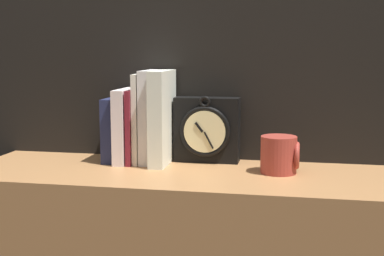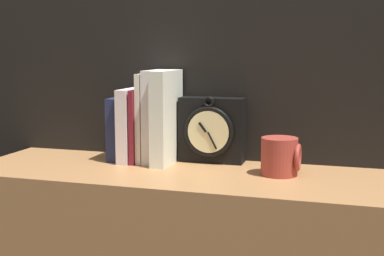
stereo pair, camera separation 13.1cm
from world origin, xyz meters
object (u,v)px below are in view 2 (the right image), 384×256
(book_slot1_white, at_px, (132,125))
(book_slot4_white, at_px, (155,116))
(book_slot3_white, at_px, (146,117))
(clock, at_px, (211,130))
(book_slot0_navy, at_px, (121,128))
(mug, at_px, (281,157))
(book_slot2_maroon, at_px, (141,125))
(book_slot5_white, at_px, (167,117))

(book_slot1_white, xyz_separation_m, book_slot4_white, (0.07, 0.01, 0.03))
(book_slot3_white, bearing_deg, clock, 10.15)
(book_slot0_navy, bearing_deg, book_slot4_white, -1.30)
(book_slot0_navy, relative_size, book_slot3_white, 0.72)
(mug, bearing_deg, book_slot3_white, 169.99)
(mug, bearing_deg, book_slot4_white, 169.30)
(clock, distance_m, book_slot2_maroon, 0.19)
(clock, xyz_separation_m, book_slot2_maroon, (-0.19, -0.04, 0.01))
(book_slot4_white, distance_m, book_slot5_white, 0.04)
(book_slot2_maroon, relative_size, mug, 2.08)
(book_slot1_white, bearing_deg, book_slot4_white, 5.96)
(book_slot1_white, xyz_separation_m, mug, (0.42, -0.06, -0.05))
(book_slot0_navy, height_order, book_slot4_white, book_slot4_white)
(book_slot3_white, height_order, book_slot5_white, book_slot5_white)
(book_slot1_white, xyz_separation_m, book_slot5_white, (0.10, -0.01, 0.03))
(book_slot2_maroon, bearing_deg, book_slot3_white, 18.71)
(book_slot2_maroon, distance_m, book_slot4_white, 0.05)
(clock, relative_size, book_slot1_white, 0.92)
(book_slot5_white, relative_size, mug, 2.62)
(clock, bearing_deg, book_slot2_maroon, -169.17)
(book_slot4_white, bearing_deg, book_slot5_white, -20.49)
(book_slot1_white, distance_m, book_slot3_white, 0.05)
(book_slot0_navy, relative_size, mug, 1.82)
(book_slot3_white, xyz_separation_m, mug, (0.37, -0.07, -0.07))
(book_slot3_white, relative_size, mug, 2.52)
(book_slot0_navy, height_order, book_slot5_white, book_slot5_white)
(book_slot5_white, bearing_deg, book_slot4_white, 159.51)
(clock, relative_size, book_slot5_white, 0.73)
(book_slot2_maroon, distance_m, mug, 0.40)
(book_slot1_white, distance_m, book_slot5_white, 0.11)
(book_slot4_white, height_order, mug, book_slot4_white)
(book_slot2_maroon, relative_size, book_slot3_white, 0.82)
(book_slot2_maroon, xyz_separation_m, book_slot4_white, (0.04, 0.00, 0.03))
(book_slot5_white, height_order, mug, book_slot5_white)
(book_slot1_white, xyz_separation_m, book_slot2_maroon, (0.03, 0.00, -0.00))
(book_slot0_navy, distance_m, book_slot1_white, 0.04)
(book_slot0_navy, distance_m, book_slot2_maroon, 0.06)
(book_slot3_white, bearing_deg, book_slot0_navy, 178.34)
(clock, height_order, book_slot4_white, book_slot4_white)
(clock, bearing_deg, book_slot4_white, -168.16)
(clock, relative_size, book_slot2_maroon, 0.92)
(book_slot2_maroon, bearing_deg, clock, 10.83)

